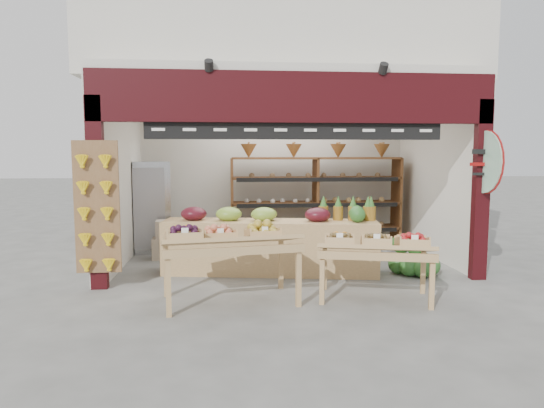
{
  "coord_description": "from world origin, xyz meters",
  "views": [
    {
      "loc": [
        -0.98,
        -7.84,
        1.88
      ],
      "look_at": [
        -0.26,
        -0.2,
        1.07
      ],
      "focal_mm": 32.0,
      "sensor_mm": 36.0,
      "label": 1
    }
  ],
  "objects_px": {
    "display_table_left": "(220,238)",
    "refrigerator": "(152,207)",
    "back_shelving": "(316,186)",
    "display_table_right": "(375,244)",
    "mid_counter": "(270,244)",
    "cardboard_stack": "(179,244)",
    "watermelon_pile": "(412,259)"
  },
  "relations": [
    {
      "from": "display_table_left",
      "to": "refrigerator",
      "type": "bearing_deg",
      "value": 112.09
    },
    {
      "from": "back_shelving",
      "to": "display_table_right",
      "type": "height_order",
      "value": "back_shelving"
    },
    {
      "from": "back_shelving",
      "to": "mid_counter",
      "type": "relative_size",
      "value": 1.0
    },
    {
      "from": "back_shelving",
      "to": "mid_counter",
      "type": "bearing_deg",
      "value": -118.01
    },
    {
      "from": "refrigerator",
      "to": "display_table_right",
      "type": "bearing_deg",
      "value": -55.01
    },
    {
      "from": "refrigerator",
      "to": "cardboard_stack",
      "type": "distance_m",
      "value": 1.06
    },
    {
      "from": "display_table_right",
      "to": "watermelon_pile",
      "type": "relative_size",
      "value": 2.03
    },
    {
      "from": "refrigerator",
      "to": "cardboard_stack",
      "type": "relative_size",
      "value": 1.72
    },
    {
      "from": "refrigerator",
      "to": "cardboard_stack",
      "type": "height_order",
      "value": "refrigerator"
    },
    {
      "from": "back_shelving",
      "to": "refrigerator",
      "type": "relative_size",
      "value": 1.97
    },
    {
      "from": "mid_counter",
      "to": "watermelon_pile",
      "type": "height_order",
      "value": "mid_counter"
    },
    {
      "from": "display_table_right",
      "to": "refrigerator",
      "type": "bearing_deg",
      "value": 134.43
    },
    {
      "from": "refrigerator",
      "to": "watermelon_pile",
      "type": "bearing_deg",
      "value": -35.98
    },
    {
      "from": "mid_counter",
      "to": "watermelon_pile",
      "type": "distance_m",
      "value": 2.24
    },
    {
      "from": "cardboard_stack",
      "to": "watermelon_pile",
      "type": "xyz_separation_m",
      "value": [
        3.74,
        -1.49,
        -0.03
      ]
    },
    {
      "from": "mid_counter",
      "to": "display_table_left",
      "type": "height_order",
      "value": "display_table_left"
    },
    {
      "from": "back_shelving",
      "to": "cardboard_stack",
      "type": "xyz_separation_m",
      "value": [
        -2.62,
        -0.83,
        -0.97
      ]
    },
    {
      "from": "refrigerator",
      "to": "cardboard_stack",
      "type": "bearing_deg",
      "value": -58.73
    },
    {
      "from": "display_table_left",
      "to": "watermelon_pile",
      "type": "distance_m",
      "value": 3.23
    },
    {
      "from": "mid_counter",
      "to": "display_table_right",
      "type": "distance_m",
      "value": 1.93
    },
    {
      "from": "mid_counter",
      "to": "refrigerator",
      "type": "bearing_deg",
      "value": 137.47
    },
    {
      "from": "display_table_right",
      "to": "watermelon_pile",
      "type": "bearing_deg",
      "value": 51.16
    },
    {
      "from": "cardboard_stack",
      "to": "mid_counter",
      "type": "height_order",
      "value": "mid_counter"
    },
    {
      "from": "cardboard_stack",
      "to": "display_table_left",
      "type": "distance_m",
      "value": 2.78
    },
    {
      "from": "back_shelving",
      "to": "display_table_left",
      "type": "bearing_deg",
      "value": -118.36
    },
    {
      "from": "refrigerator",
      "to": "display_table_right",
      "type": "relative_size",
      "value": 1.09
    },
    {
      "from": "cardboard_stack",
      "to": "display_table_left",
      "type": "xyz_separation_m",
      "value": [
        0.76,
        -2.62,
        0.56
      ]
    },
    {
      "from": "cardboard_stack",
      "to": "watermelon_pile",
      "type": "relative_size",
      "value": 1.28
    },
    {
      "from": "mid_counter",
      "to": "display_table_left",
      "type": "distance_m",
      "value": 1.6
    },
    {
      "from": "cardboard_stack",
      "to": "display_table_right",
      "type": "xyz_separation_m",
      "value": [
        2.75,
        -2.72,
        0.47
      ]
    },
    {
      "from": "mid_counter",
      "to": "display_table_right",
      "type": "height_order",
      "value": "mid_counter"
    },
    {
      "from": "back_shelving",
      "to": "display_table_left",
      "type": "relative_size",
      "value": 1.88
    }
  ]
}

